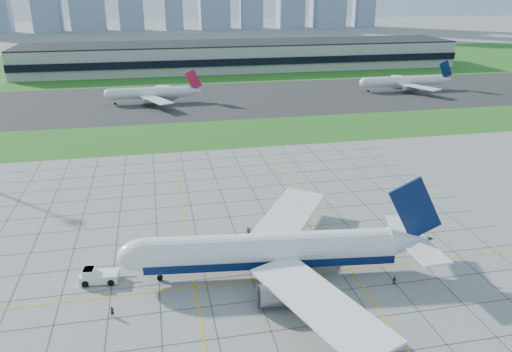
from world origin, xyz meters
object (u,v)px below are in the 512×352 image
(pushback_tug, at_px, (98,276))
(distant_jet_2, at_px, (404,81))
(airliner, at_px, (272,251))
(crew_far, at_px, (395,281))
(crew_near, at_px, (112,312))
(distant_jet_1, at_px, (152,93))

(pushback_tug, xyz_separation_m, distant_jet_2, (131.13, 144.10, 3.32))
(airliner, height_order, crew_far, airliner)
(crew_near, distance_m, distant_jet_1, 151.58)
(distant_jet_1, relative_size, distant_jet_2, 0.93)
(airliner, height_order, pushback_tug, airliner)
(crew_near, relative_size, distant_jet_1, 0.04)
(crew_far, bearing_deg, airliner, -179.90)
(airliner, xyz_separation_m, distant_jet_1, (-19.13, 144.70, -0.39))
(pushback_tug, bearing_deg, distant_jet_2, 54.20)
(airliner, bearing_deg, crew_near, -159.69)
(crew_near, relative_size, crew_far, 1.10)
(airliner, relative_size, pushback_tug, 5.97)
(crew_far, xyz_separation_m, distant_jet_1, (-38.98, 152.10, 3.68))
(distant_jet_1, distance_m, distant_jet_2, 120.25)
(crew_far, relative_size, distant_jet_2, 0.04)
(pushback_tug, bearing_deg, crew_far, -6.29)
(crew_near, height_order, distant_jet_1, distant_jet_1)
(distant_jet_2, bearing_deg, distant_jet_1, -178.41)
(crew_far, bearing_deg, distant_jet_1, 124.92)
(airliner, height_order, distant_jet_1, airliner)
(crew_far, bearing_deg, pushback_tug, -172.25)
(pushback_tug, height_order, distant_jet_2, distant_jet_2)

